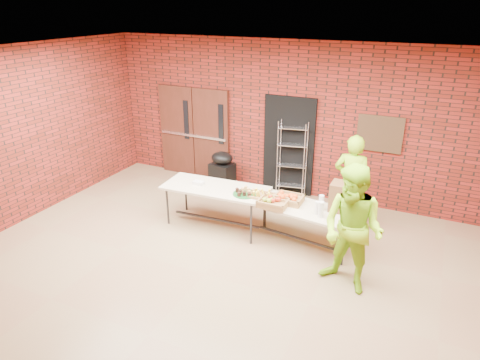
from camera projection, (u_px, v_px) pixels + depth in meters
name	position (u px, v px, depth m)	size (l,w,h in m)	color
room	(201.00, 178.00, 5.94)	(8.08, 7.08, 3.28)	#8D6D4C
double_doors	(194.00, 133.00, 9.89)	(1.78, 0.12, 2.10)	#451C13
dark_doorway	(289.00, 146.00, 9.00)	(1.10, 0.06, 2.10)	black
bronze_plaque	(380.00, 134.00, 8.09)	(0.85, 0.04, 0.70)	#432C1B
wire_rack	(292.00, 159.00, 8.93)	(0.60, 0.20, 1.63)	silver
table_left	(216.00, 190.00, 7.71)	(1.95, 0.90, 0.78)	#C5B496
table_right	(302.00, 210.00, 7.09)	(1.85, 0.95, 0.73)	#C5B496
basket_bananas	(262.00, 197.00, 7.31)	(0.41, 0.32, 0.13)	olive
basket_oranges	(288.00, 199.00, 7.21)	(0.47, 0.37, 0.15)	olive
basket_apples	(273.00, 202.00, 7.08)	(0.48, 0.37, 0.15)	olive
muffin_tray	(245.00, 192.00, 7.38)	(0.42, 0.42, 0.10)	#16521F
napkin_box	(198.00, 183.00, 7.78)	(0.19, 0.13, 0.06)	silver
coffee_dispenser	(342.00, 197.00, 6.86)	(0.36, 0.32, 0.48)	brown
cup_stack_front	(317.00, 208.00, 6.79)	(0.07, 0.07, 0.22)	silver
cup_stack_mid	(321.00, 210.00, 6.69)	(0.09, 0.09, 0.27)	silver
cup_stack_back	(321.00, 203.00, 6.93)	(0.09, 0.09, 0.26)	silver
covered_grill	(222.00, 171.00, 9.33)	(0.54, 0.48, 0.88)	black
volunteer_woman	(351.00, 183.00, 7.62)	(0.64, 0.42, 1.77)	#8ED117
volunteer_man	(352.00, 230.00, 5.92)	(0.92, 0.72, 1.89)	#8ED117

